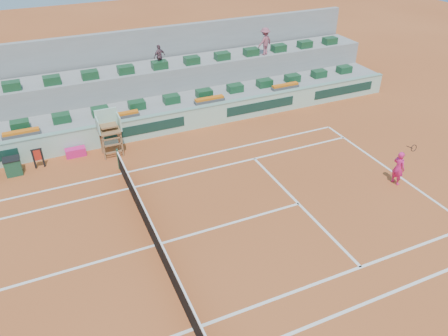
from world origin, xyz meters
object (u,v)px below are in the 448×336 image
(umpire_chair, at_px, (109,127))
(drink_cooler_a, at_px, (13,166))
(player_bag, at_px, (76,152))
(tennis_player, at_px, (399,168))

(umpire_chair, xyz_separation_m, drink_cooler_a, (-4.64, 0.04, -1.12))
(player_bag, bearing_deg, umpire_chair, -18.04)
(player_bag, bearing_deg, tennis_player, -33.14)
(player_bag, relative_size, tennis_player, 0.44)
(player_bag, distance_m, tennis_player, 15.59)
(drink_cooler_a, relative_size, tennis_player, 0.37)
(umpire_chair, height_order, drink_cooler_a, umpire_chair)
(umpire_chair, relative_size, tennis_player, 1.05)
(drink_cooler_a, distance_m, tennis_player, 17.85)
(umpire_chair, bearing_deg, drink_cooler_a, 179.52)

